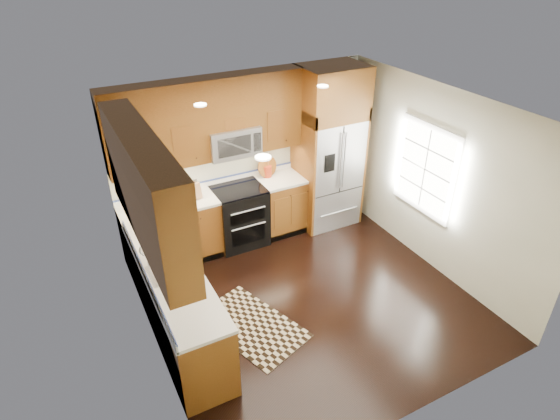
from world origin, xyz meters
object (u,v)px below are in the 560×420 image
refrigerator (329,148)px  rug (252,325)px  knife_block (196,190)px  utensil_crock (267,169)px  range (240,216)px

refrigerator → rug: bearing=-141.3°
knife_block → refrigerator: bearing=-2.2°
refrigerator → utensil_crock: 1.03m
range → rug: bearing=-109.5°
rug → knife_block: (-0.01, 1.83, 1.05)m
range → rug: range is taller
range → knife_block: size_ratio=3.21×
rug → utensil_crock: size_ratio=3.48×
refrigerator → utensil_crock: (-0.98, 0.22, -0.23)m
range → refrigerator: refrigerator is taller
utensil_crock → rug: bearing=-121.5°
knife_block → utensil_crock: (1.21, 0.13, 0.01)m
refrigerator → knife_block: size_ratio=8.84×
range → knife_block: bearing=176.0°
rug → utensil_crock: utensil_crock is taller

